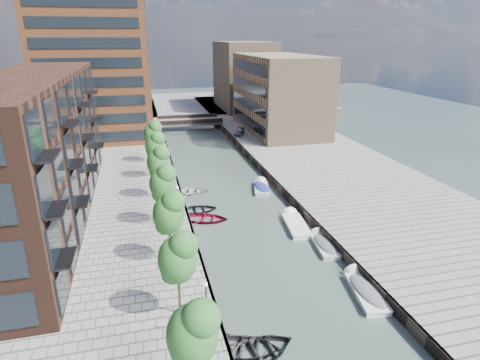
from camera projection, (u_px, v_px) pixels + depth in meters
name	position (u px, v px, depth m)	size (l,w,h in m)	color
water	(220.00, 177.00, 55.39)	(300.00, 300.00, 0.00)	#38473F
quay_right	(326.00, 165.00, 58.89)	(20.00, 140.00, 1.00)	gray
quay_wall_left	(175.00, 177.00, 53.82)	(0.25, 140.00, 1.00)	#332823
quay_wall_right	(262.00, 170.00, 56.62)	(0.25, 140.00, 1.00)	#332823
far_closure	(177.00, 105.00, 109.94)	(80.00, 40.00, 1.00)	gray
apartment_block	(37.00, 149.00, 38.96)	(8.00, 38.00, 14.00)	black
tower	(93.00, 50.00, 68.85)	(18.00, 18.00, 30.00)	brown
tan_block_near	(279.00, 93.00, 76.41)	(12.00, 25.00, 14.00)	#927759
tan_block_far	(244.00, 75.00, 99.78)	(12.00, 20.00, 16.00)	#927759
bridge	(190.00, 121.00, 84.10)	(13.00, 6.00, 1.30)	gray
tree_0	(192.00, 331.00, 18.80)	(2.50, 2.50, 5.95)	#382619
tree_1	(177.00, 256.00, 25.18)	(2.50, 2.50, 5.95)	#382619
tree_2	(168.00, 212.00, 31.57)	(2.50, 2.50, 5.95)	#382619
tree_3	(162.00, 182.00, 37.95)	(2.50, 2.50, 5.95)	#382619
tree_4	(158.00, 161.00, 44.34)	(2.50, 2.50, 5.95)	#382619
tree_5	(155.00, 145.00, 50.72)	(2.50, 2.50, 5.95)	#382619
tree_6	(152.00, 133.00, 57.10)	(2.50, 2.50, 5.95)	#382619
lamp_0	(206.00, 306.00, 23.36)	(0.24, 0.24, 4.12)	black
lamp_1	(178.00, 202.00, 37.95)	(0.24, 0.24, 4.12)	black
lamp_2	(166.00, 156.00, 52.54)	(0.24, 0.24, 4.12)	black
sloop_0	(260.00, 354.00, 24.52)	(3.39, 4.75, 0.98)	black
sloop_1	(245.00, 351.00, 24.75)	(3.16, 4.42, 0.92)	black
sloop_2	(206.00, 221.00, 42.19)	(3.30, 4.63, 0.96)	maroon
sloop_3	(192.00, 193.00, 49.50)	(3.14, 4.40, 0.91)	silver
sloop_4	(198.00, 212.00, 44.37)	(3.12, 4.36, 0.90)	black
motorboat_1	(364.00, 290.00, 30.39)	(2.76, 5.63, 1.80)	white
motorboat_2	(294.00, 224.00, 41.25)	(2.58, 5.75, 1.85)	white
motorboat_3	(261.00, 187.00, 50.90)	(2.89, 5.27, 1.67)	silver
motorboat_4	(323.00, 244.00, 37.05)	(2.23, 4.91, 1.58)	silver
car	(239.00, 131.00, 74.31)	(1.59, 3.96, 1.35)	gray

